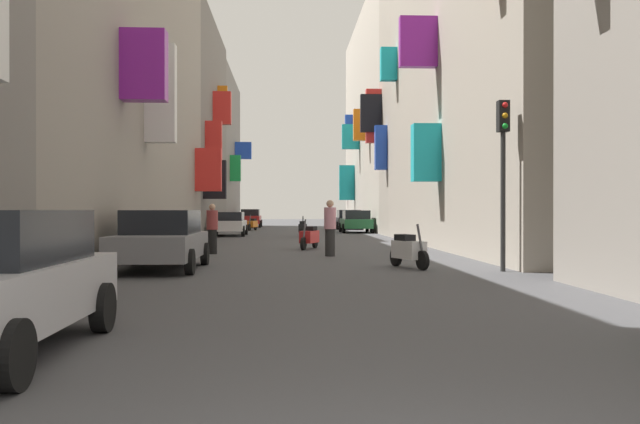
{
  "coord_description": "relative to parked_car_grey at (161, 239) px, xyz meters",
  "views": [
    {
      "loc": [
        -0.56,
        -2.65,
        1.49
      ],
      "look_at": [
        0.81,
        25.1,
        1.39
      ],
      "focal_mm": 37.22,
      "sensor_mm": 36.0,
      "label": 1
    }
  ],
  "objects": [
    {
      "name": "parked_car_green",
      "position": [
        7.56,
        26.05,
        -0.02
      ],
      "size": [
        1.98,
        4.03,
        1.44
      ],
      "color": "#236638",
      "rests_on": "ground"
    },
    {
      "name": "building_left_mid_b",
      "position": [
        -4.3,
        24.81,
        5.76
      ],
      "size": [
        7.2,
        14.26,
        13.06
      ],
      "color": "slate",
      "rests_on": "ground"
    },
    {
      "name": "scooter_red",
      "position": [
        3.96,
        8.29,
        -0.31
      ],
      "size": [
        0.8,
        1.87,
        1.13
      ],
      "color": "red",
      "rests_on": "ground"
    },
    {
      "name": "scooter_black",
      "position": [
        3.98,
        19.9,
        -0.31
      ],
      "size": [
        0.5,
        1.9,
        1.13
      ],
      "color": "black",
      "rests_on": "ground"
    },
    {
      "name": "parked_car_grey",
      "position": [
        0.0,
        0.0,
        0.0
      ],
      "size": [
        2.02,
        4.16,
        1.47
      ],
      "color": "slate",
      "rests_on": "ground"
    },
    {
      "name": "traffic_light_near_corner",
      "position": [
        8.32,
        -0.9,
        2.04
      ],
      "size": [
        0.26,
        0.34,
        4.11
      ],
      "color": "#2D2D2D",
      "rests_on": "ground"
    },
    {
      "name": "pedestrian_crossing",
      "position": [
        4.49,
        4.47,
        0.13
      ],
      "size": [
        0.52,
        0.52,
        1.79
      ],
      "color": "#272727",
      "rests_on": "ground"
    },
    {
      "name": "building_left_mid_a",
      "position": [
        -4.31,
        6.53,
        5.44
      ],
      "size": [
        7.25,
        22.33,
        12.43
      ],
      "color": "gray",
      "rests_on": "ground"
    },
    {
      "name": "parked_car_black",
      "position": [
        7.78,
        33.72,
        -0.01
      ],
      "size": [
        2.0,
        4.3,
        1.46
      ],
      "color": "black",
      "rests_on": "ground"
    },
    {
      "name": "building_right_mid_c",
      "position": [
        11.66,
        21.29,
        9.39
      ],
      "size": [
        7.25,
        4.1,
        20.37
      ],
      "color": "#9E9384",
      "rests_on": "ground"
    },
    {
      "name": "building_left_mid_c",
      "position": [
        -4.31,
        39.01,
        5.47
      ],
      "size": [
        7.38,
        14.11,
        12.47
      ],
      "color": "slate",
      "rests_on": "ground"
    },
    {
      "name": "ground_plane",
      "position": [
        3.69,
        16.06,
        -0.77
      ],
      "size": [
        140.0,
        140.0,
        0.0
      ],
      "primitive_type": "plane",
      "color": "#424244"
    },
    {
      "name": "scooter_white",
      "position": [
        6.21,
        0.12,
        -0.31
      ],
      "size": [
        0.78,
        1.71,
        1.13
      ],
      "color": "silver",
      "rests_on": "ground"
    },
    {
      "name": "parked_car_red",
      "position": [
        0.04,
        39.28,
        0.02
      ],
      "size": [
        1.85,
        4.34,
        1.52
      ],
      "color": "#B21E1E",
      "rests_on": "ground"
    },
    {
      "name": "pedestrian_near_left",
      "position": [
        0.62,
        5.72,
        0.07
      ],
      "size": [
        0.54,
        0.54,
        1.68
      ],
      "color": "black",
      "rests_on": "ground"
    },
    {
      "name": "parked_car_white",
      "position": [
        -0.17,
        21.31,
        -0.05
      ],
      "size": [
        1.93,
        4.08,
        1.34
      ],
      "color": "white",
      "rests_on": "ground"
    },
    {
      "name": "building_right_far",
      "position": [
        11.68,
        34.7,
        7.46
      ],
      "size": [
        7.35,
        22.72,
        16.47
      ],
      "color": "#B2A899",
      "rests_on": "ground"
    },
    {
      "name": "scooter_orange",
      "position": [
        0.67,
        30.52,
        -0.31
      ],
      "size": [
        0.71,
        1.91,
        1.13
      ],
      "color": "orange",
      "rests_on": "ground"
    }
  ]
}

